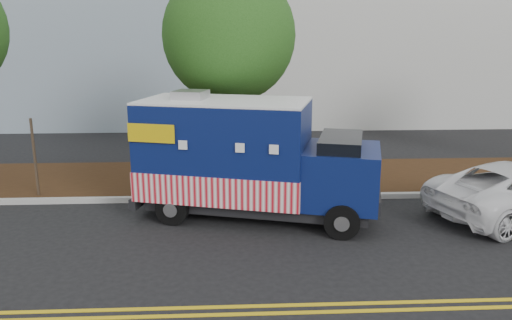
{
  "coord_description": "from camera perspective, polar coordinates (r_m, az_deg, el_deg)",
  "views": [
    {
      "loc": [
        1.0,
        -12.36,
        4.67
      ],
      "look_at": [
        1.65,
        0.6,
        1.4
      ],
      "focal_mm": 35.0,
      "sensor_mm": 36.0,
      "label": 1
    }
  ],
  "objects": [
    {
      "name": "mulch_strip",
      "position": [
        16.54,
        -6.21,
        -2.08
      ],
      "size": [
        120.0,
        4.0,
        0.15
      ],
      "primitive_type": "cube",
      "color": "black",
      "rests_on": "ground"
    },
    {
      "name": "centerline_near",
      "position": [
        9.24,
        -9.06,
        -16.38
      ],
      "size": [
        120.0,
        0.1,
        0.01
      ],
      "primitive_type": "cube",
      "color": "gold",
      "rests_on": "ground"
    },
    {
      "name": "centerline_far",
      "position": [
        9.02,
        -9.23,
        -17.19
      ],
      "size": [
        120.0,
        0.1,
        0.01
      ],
      "primitive_type": "cube",
      "color": "gold",
      "rests_on": "ground"
    },
    {
      "name": "curb",
      "position": [
        14.54,
        -6.67,
        -4.39
      ],
      "size": [
        120.0,
        0.18,
        0.15
      ],
      "primitive_type": "cube",
      "color": "#9E9E99",
      "rests_on": "ground"
    },
    {
      "name": "food_truck",
      "position": [
        12.92,
        -1.19,
        -0.14
      ],
      "size": [
        6.58,
        3.81,
        3.28
      ],
      "rotation": [
        0.0,
        0.0,
        -0.27
      ],
      "color": "black",
      "rests_on": "ground"
    },
    {
      "name": "sign_post",
      "position": [
        15.58,
        -23.94,
        0.02
      ],
      "size": [
        0.06,
        0.06,
        2.4
      ],
      "primitive_type": "cube",
      "color": "#473828",
      "rests_on": "ground"
    },
    {
      "name": "tree_b",
      "position": [
        16.01,
        -3.1,
        13.98
      ],
      "size": [
        4.17,
        4.17,
        6.73
      ],
      "color": "#38281C",
      "rests_on": "ground"
    },
    {
      "name": "ground",
      "position": [
        13.25,
        -7.05,
        -6.62
      ],
      "size": [
        120.0,
        120.0,
        0.0
      ],
      "primitive_type": "plane",
      "color": "black",
      "rests_on": "ground"
    }
  ]
}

